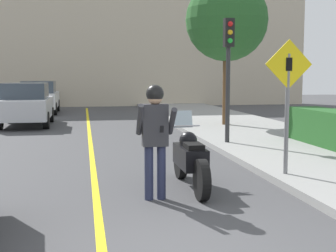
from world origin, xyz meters
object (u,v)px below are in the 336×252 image
street_tree (227,20)px  parked_car_black (40,93)px  parked_car_silver (26,104)px  traffic_light (228,56)px  crossing_sign (288,94)px  person_biker (155,129)px  parked_car_white (39,97)px  motorcycle (190,159)px

street_tree → parked_car_black: 16.94m
street_tree → parked_car_silver: street_tree is taller
traffic_light → parked_car_black: 20.34m
crossing_sign → traffic_light: bearing=87.6°
person_biker → parked_car_white: 18.12m
crossing_sign → parked_car_white: 17.98m
person_biker → street_tree: 10.81m
crossing_sign → parked_car_silver: size_ratio=0.59×
traffic_light → parked_car_silver: 9.20m
parked_car_white → parked_car_black: 6.40m
person_biker → motorcycle: bearing=42.0°
traffic_light → motorcycle: bearing=-115.1°
parked_car_silver → parked_car_black: 12.46m
parked_car_silver → parked_car_black: bearing=92.5°
crossing_sign → parked_car_white: size_ratio=0.59×
person_biker → crossing_sign: (2.60, 0.87, 0.50)m
person_biker → parked_car_black: (-3.86, 24.19, -0.28)m
crossing_sign → parked_car_black: size_ratio=0.59×
motorcycle → crossing_sign: bearing=6.8°
parked_car_white → street_tree: bearing=-47.7°
traffic_light → street_tree: bearing=73.5°
motorcycle → traffic_light: bearing=64.9°
traffic_light → parked_car_white: 14.26m
motorcycle → parked_car_silver: bearing=109.9°
motorcycle → traffic_light: 5.24m
parked_car_white → parked_car_silver: bearing=-89.6°
motorcycle → traffic_light: traffic_light is taller
traffic_light → street_tree: 4.97m
street_tree → parked_car_white: bearing=132.3°
motorcycle → person_biker: (-0.71, -0.64, 0.62)m
motorcycle → person_biker: person_biker is taller
motorcycle → traffic_light: (2.06, 4.40, 1.97)m
parked_car_black → parked_car_silver: bearing=-87.5°
crossing_sign → parked_car_white: bearing=109.4°
person_biker → crossing_sign: 2.79m
crossing_sign → parked_car_black: crossing_sign is taller
crossing_sign → parked_car_black: 24.21m
parked_car_white → parked_car_black: (-0.51, 6.38, 0.00)m
motorcycle → parked_car_silver: (-4.02, 11.10, 0.34)m
crossing_sign → traffic_light: (0.18, 4.17, 0.85)m
parked_car_silver → parked_car_white: bearing=90.4°
street_tree → parked_car_silver: size_ratio=1.28×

